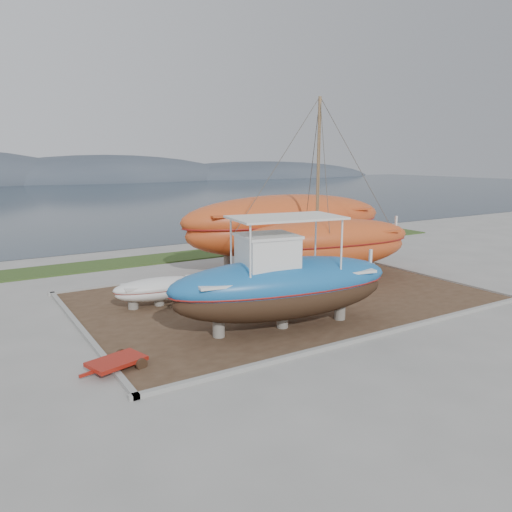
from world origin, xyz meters
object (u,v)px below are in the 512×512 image
blue_caique (283,273)px  orange_sailboat (326,192)px  orange_bare_hull (286,233)px  white_dinghy (159,292)px  red_trailer (117,365)px

blue_caique → orange_sailboat: size_ratio=0.89×
blue_caique → orange_bare_hull: (6.15, 8.54, -0.05)m
orange_bare_hull → orange_sailboat: bearing=-85.2°
blue_caique → white_dinghy: bearing=128.0°
red_trailer → orange_bare_hull: bearing=19.4°
blue_caique → red_trailer: blue_caique is taller
orange_sailboat → orange_bare_hull: (0.09, 3.67, -2.57)m
orange_bare_hull → white_dinghy: bearing=-154.2°
orange_sailboat → red_trailer: 14.36m
orange_sailboat → red_trailer: orange_sailboat is taller
orange_bare_hull → red_trailer: bearing=-138.7°
white_dinghy → blue_caique: bearing=-56.6°
blue_caique → red_trailer: bearing=-167.6°
white_dinghy → red_trailer: 6.71m
white_dinghy → orange_bare_hull: (9.09, 3.26, 1.49)m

